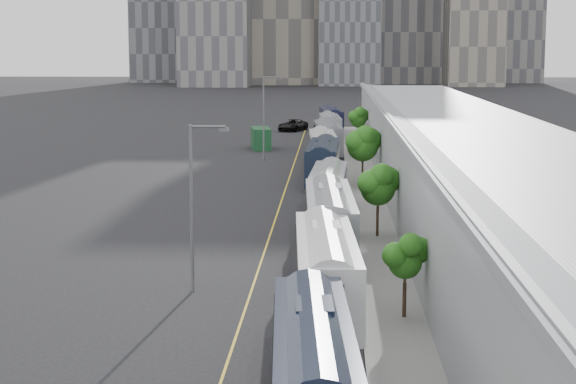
# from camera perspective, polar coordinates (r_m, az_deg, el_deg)

# --- Properties ---
(sidewalk) EXTENTS (10.00, 170.00, 0.12)m
(sidewalk) POSITION_cam_1_polar(r_m,az_deg,el_deg) (67.09, 8.06, -2.17)
(sidewalk) COLOR gray
(sidewalk) RESTS_ON ground
(lane_line) EXTENTS (0.12, 160.00, 0.02)m
(lane_line) POSITION_cam_1_polar(r_m,az_deg,el_deg) (66.93, -0.93, -2.16)
(lane_line) COLOR gold
(lane_line) RESTS_ON ground
(depot) EXTENTS (12.45, 160.40, 7.20)m
(depot) POSITION_cam_1_polar(r_m,az_deg,el_deg) (67.04, 11.52, 0.72)
(depot) COLOR gray
(depot) RESTS_ON ground
(bus_1) EXTENTS (3.28, 13.05, 3.78)m
(bus_1) POSITION_cam_1_polar(r_m,az_deg,el_deg) (32.48, 1.49, -11.00)
(bus_1) COLOR black
(bus_1) RESTS_ON ground
(bus_2) EXTENTS (3.37, 13.73, 3.98)m
(bus_2) POSITION_cam_1_polar(r_m,az_deg,el_deg) (45.68, 2.25, -5.10)
(bus_2) COLOR white
(bus_2) RESTS_ON ground
(bus_3) EXTENTS (3.30, 13.93, 4.04)m
(bus_3) POSITION_cam_1_polar(r_m,az_deg,el_deg) (58.14, 2.48, -2.10)
(bus_3) COLOR gray
(bus_3) RESTS_ON ground
(bus_4) EXTENTS (3.05, 12.60, 3.66)m
(bus_4) POSITION_cam_1_polar(r_m,az_deg,el_deg) (72.05, 2.40, -0.16)
(bus_4) COLOR #A4A7AE
(bus_4) RESTS_ON ground
(bus_5) EXTENTS (3.15, 13.56, 3.94)m
(bus_5) POSITION_cam_1_polar(r_m,az_deg,el_deg) (89.03, 2.09, 1.60)
(bus_5) COLOR black
(bus_5) RESTS_ON ground
(bus_6) EXTENTS (3.30, 13.16, 3.81)m
(bus_6) POSITION_cam_1_polar(r_m,az_deg,el_deg) (100.76, 2.09, 2.38)
(bus_6) COLOR silver
(bus_6) RESTS_ON ground
(bus_7) EXTENTS (3.62, 13.40, 3.87)m
(bus_7) POSITION_cam_1_polar(r_m,az_deg,el_deg) (113.31, 2.38, 3.08)
(bus_7) COLOR slate
(bus_7) RESTS_ON ground
(bus_8) EXTENTS (3.21, 12.46, 3.61)m
(bus_8) POSITION_cam_1_polar(r_m,az_deg,el_deg) (130.18, 2.51, 3.74)
(bus_8) COLOR gray
(bus_8) RESTS_ON ground
(bus_9) EXTENTS (3.71, 13.08, 3.77)m
(bus_9) POSITION_cam_1_polar(r_m,az_deg,el_deg) (141.36, 2.56, 4.16)
(bus_9) COLOR black
(bus_9) RESTS_ON ground
(tree_1) EXTENTS (1.58, 1.58, 3.75)m
(tree_1) POSITION_cam_1_polar(r_m,az_deg,el_deg) (44.50, 6.96, -3.88)
(tree_1) COLOR black
(tree_1) RESTS_ON ground
(tree_2) EXTENTS (2.31, 2.31, 4.81)m
(tree_2) POSITION_cam_1_polar(r_m,az_deg,el_deg) (63.33, 5.36, 0.52)
(tree_2) COLOR black
(tree_2) RESTS_ON ground
(tree_3) EXTENTS (2.84, 2.84, 5.51)m
(tree_3) POSITION_cam_1_polar(r_m,az_deg,el_deg) (87.08, 4.46, 3.02)
(tree_3) COLOR black
(tree_3) RESTS_ON ground
(tree_4) EXTENTS (2.01, 2.01, 4.97)m
(tree_4) POSITION_cam_1_polar(r_m,az_deg,el_deg) (118.87, 4.18, 4.43)
(tree_4) COLOR black
(tree_4) RESTS_ON ground
(street_lamp_near) EXTENTS (2.04, 0.22, 8.62)m
(street_lamp_near) POSITION_cam_1_polar(r_m,az_deg,el_deg) (49.07, -5.52, -0.23)
(street_lamp_near) COLOR #59595E
(street_lamp_near) RESTS_ON ground
(street_lamp_far) EXTENTS (2.04, 0.22, 9.31)m
(street_lamp_far) POSITION_cam_1_polar(r_m,az_deg,el_deg) (106.38, -1.36, 4.74)
(street_lamp_far) COLOR #59595E
(street_lamp_far) RESTS_ON ground
(shipping_container) EXTENTS (2.99, 6.01, 2.62)m
(shipping_container) POSITION_cam_1_polar(r_m,az_deg,el_deg) (119.07, -1.62, 3.20)
(shipping_container) COLOR #11391D
(shipping_container) RESTS_ON ground
(suv) EXTENTS (4.88, 6.88, 1.74)m
(suv) POSITION_cam_1_polar(r_m,az_deg,el_deg) (144.87, 0.28, 3.98)
(suv) COLOR black
(suv) RESTS_ON ground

